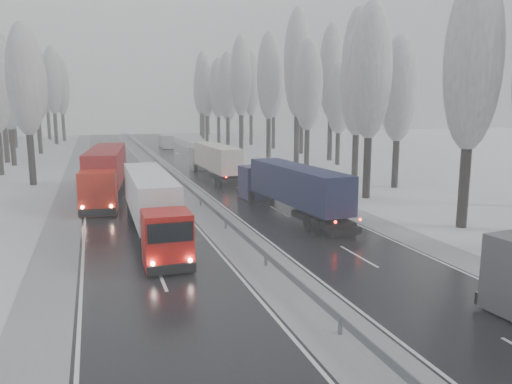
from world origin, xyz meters
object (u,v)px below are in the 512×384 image
truck_blue_box (290,186)px  truck_red_white (152,201)px  box_truck_distant (166,141)px  truck_red_red (106,170)px  truck_cream_box (214,159)px

truck_blue_box → truck_red_white: 10.75m
truck_blue_box → box_truck_distant: bearing=86.1°
truck_red_red → truck_red_white: bearing=-74.2°
truck_cream_box → box_truck_distant: size_ratio=2.17×
truck_cream_box → box_truck_distant: bearing=88.3°
truck_cream_box → truck_red_white: bearing=-113.6°
truck_blue_box → truck_red_white: (-10.34, -2.93, 0.04)m
truck_red_white → truck_red_red: size_ratio=0.88×
box_truck_distant → truck_red_red: (-11.99, -48.97, 1.21)m
box_truck_distant → truck_red_white: truck_red_white is taller
box_truck_distant → truck_red_red: size_ratio=0.40×
truck_blue_box → truck_red_red: bearing=134.4°
box_truck_distant → truck_red_red: bearing=-102.0°
truck_cream_box → truck_red_white: 24.66m
truck_red_white → truck_red_red: (-2.33, 13.95, 0.27)m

